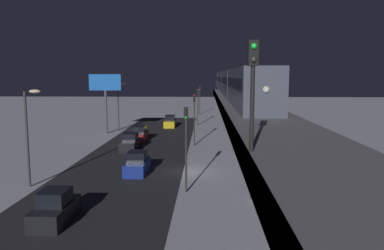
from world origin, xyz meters
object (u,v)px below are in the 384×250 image
(sedan_blue, at_px, (137,164))
(subway_train, at_px, (230,82))
(rail_signal, at_px, (253,76))
(traffic_light_near, at_px, (186,137))
(traffic_light_far, at_px, (198,102))
(traffic_light_distant, at_px, (200,96))
(sedan_black, at_px, (130,143))
(traffic_light_mid, at_px, (194,112))
(sedan_red, at_px, (140,135))
(commercial_billboard, at_px, (105,88))
(sedan_black_2, at_px, (55,209))
(sedan_yellow, at_px, (170,122))

(sedan_blue, bearing_deg, subway_train, 70.77)
(rail_signal, bearing_deg, traffic_light_near, -76.96)
(subway_train, bearing_deg, traffic_light_far, -35.01)
(subway_train, bearing_deg, traffic_light_distant, -76.78)
(sedan_black, distance_m, traffic_light_mid, 8.72)
(subway_train, xyz_separation_m, traffic_light_mid, (5.31, 15.18, -3.51))
(sedan_red, bearing_deg, sedan_black, 90.00)
(traffic_light_mid, height_order, commercial_billboard, commercial_billboard)
(traffic_light_near, distance_m, commercial_billboard, 31.39)
(sedan_red, bearing_deg, sedan_blue, 99.48)
(subway_train, relative_size, sedan_blue, 18.12)
(traffic_light_distant, xyz_separation_m, commercial_billboard, (13.62, 28.53, 2.63))
(sedan_red, xyz_separation_m, traffic_light_distant, (-7.50, -34.55, 3.40))
(sedan_blue, bearing_deg, sedan_black_2, -103.81)
(subway_train, bearing_deg, sedan_blue, 70.77)
(sedan_black, xyz_separation_m, traffic_light_far, (-7.50, -21.76, 3.41))
(sedan_black_2, distance_m, traffic_light_mid, 26.24)
(rail_signal, xyz_separation_m, commercial_billboard, (16.76, -41.70, -1.83))
(rail_signal, height_order, traffic_light_near, rail_signal)
(traffic_light_far, bearing_deg, sedan_blue, 81.75)
(sedan_blue, bearing_deg, sedan_black, 104.72)
(sedan_red, xyz_separation_m, traffic_light_near, (-7.50, 22.14, 3.40))
(traffic_light_distant, bearing_deg, sedan_black, 79.55)
(sedan_black_2, bearing_deg, sedan_yellow, -93.82)
(sedan_red, relative_size, traffic_light_near, 0.72)
(sedan_red, bearing_deg, traffic_light_distant, -102.25)
(subway_train, distance_m, sedan_blue, 31.17)
(traffic_light_mid, bearing_deg, commercial_billboard, -34.22)
(subway_train, bearing_deg, sedan_black, 54.61)
(sedan_blue, relative_size, commercial_billboard, 0.46)
(sedan_black, distance_m, traffic_light_near, 18.03)
(traffic_light_near, height_order, traffic_light_mid, same)
(sedan_black, relative_size, traffic_light_distant, 0.71)
(traffic_light_far, xyz_separation_m, commercial_billboard, (13.62, 9.63, 2.63))
(rail_signal, height_order, commercial_billboard, rail_signal)
(rail_signal, distance_m, traffic_light_distant, 70.44)
(rail_signal, distance_m, sedan_black_2, 15.22)
(sedan_yellow, bearing_deg, sedan_black_2, -93.82)
(traffic_light_distant, bearing_deg, traffic_light_mid, 90.00)
(sedan_yellow, relative_size, traffic_light_far, 0.73)
(sedan_red, xyz_separation_m, traffic_light_mid, (-7.50, 3.24, 3.40))
(sedan_yellow, distance_m, commercial_billboard, 13.29)
(rail_signal, height_order, sedan_blue, rail_signal)
(sedan_black_2, bearing_deg, sedan_blue, -103.81)
(rail_signal, bearing_deg, traffic_light_mid, -84.48)
(sedan_black, distance_m, traffic_light_distant, 41.48)
(rail_signal, distance_m, sedan_yellow, 50.72)
(sedan_black_2, height_order, sedan_blue, same)
(traffic_light_mid, bearing_deg, sedan_red, -23.39)
(sedan_blue, bearing_deg, traffic_light_near, -48.85)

